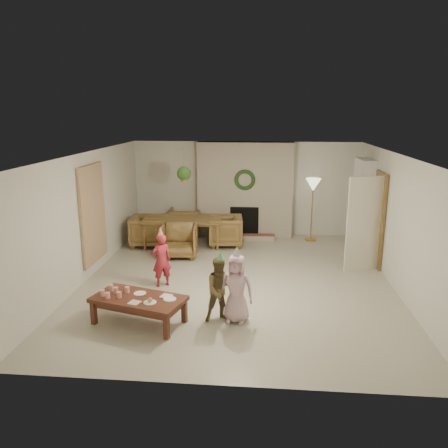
# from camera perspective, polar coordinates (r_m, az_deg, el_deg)

# --- Properties ---
(floor) EXTENTS (7.00, 7.00, 0.00)m
(floor) POSITION_cam_1_polar(r_m,az_deg,el_deg) (8.88, 1.71, -7.27)
(floor) COLOR #B7B29E
(floor) RESTS_ON ground
(ceiling) EXTENTS (7.00, 7.00, 0.00)m
(ceiling) POSITION_cam_1_polar(r_m,az_deg,el_deg) (8.29, 1.84, 9.02)
(ceiling) COLOR white
(ceiling) RESTS_ON wall_back
(wall_back) EXTENTS (7.00, 0.00, 7.00)m
(wall_back) POSITION_cam_1_polar(r_m,az_deg,el_deg) (11.92, 2.78, 4.60)
(wall_back) COLOR silver
(wall_back) RESTS_ON floor
(wall_front) EXTENTS (7.00, 0.00, 7.00)m
(wall_front) POSITION_cam_1_polar(r_m,az_deg,el_deg) (5.17, -0.55, -8.68)
(wall_front) COLOR silver
(wall_front) RESTS_ON floor
(wall_left) EXTENTS (0.00, 7.00, 7.00)m
(wall_left) POSITION_cam_1_polar(r_m,az_deg,el_deg) (9.17, -17.30, 0.97)
(wall_left) COLOR silver
(wall_left) RESTS_ON floor
(wall_right) EXTENTS (0.00, 7.00, 7.00)m
(wall_right) POSITION_cam_1_polar(r_m,az_deg,el_deg) (8.85, 21.55, 0.14)
(wall_right) COLOR silver
(wall_right) RESTS_ON floor
(fireplace_mass) EXTENTS (2.50, 0.40, 2.50)m
(fireplace_mass) POSITION_cam_1_polar(r_m,az_deg,el_deg) (11.72, 2.73, 4.44)
(fireplace_mass) COLOR #5E2819
(fireplace_mass) RESTS_ON floor
(fireplace_hearth) EXTENTS (1.60, 0.30, 0.12)m
(fireplace_hearth) POSITION_cam_1_polar(r_m,az_deg,el_deg) (11.65, 2.59, -1.64)
(fireplace_hearth) COLOR maroon
(fireplace_hearth) RESTS_ON floor
(fireplace_firebox) EXTENTS (0.75, 0.12, 0.75)m
(fireplace_firebox) POSITION_cam_1_polar(r_m,az_deg,el_deg) (11.71, 2.65, 0.43)
(fireplace_firebox) COLOR black
(fireplace_firebox) RESTS_ON floor
(fireplace_wreath) EXTENTS (0.54, 0.10, 0.54)m
(fireplace_wreath) POSITION_cam_1_polar(r_m,az_deg,el_deg) (11.45, 2.70, 5.72)
(fireplace_wreath) COLOR #1C4319
(fireplace_wreath) RESTS_ON fireplace_mass
(floor_lamp_base) EXTENTS (0.30, 0.30, 0.03)m
(floor_lamp_base) POSITION_cam_1_polar(r_m,az_deg,el_deg) (11.77, 11.13, -1.95)
(floor_lamp_base) COLOR gold
(floor_lamp_base) RESTS_ON floor
(floor_lamp_post) EXTENTS (0.03, 0.03, 1.46)m
(floor_lamp_post) POSITION_cam_1_polar(r_m,az_deg,el_deg) (11.59, 11.30, 1.56)
(floor_lamp_post) COLOR gold
(floor_lamp_post) RESTS_ON floor
(floor_lamp_shade) EXTENTS (0.39, 0.39, 0.32)m
(floor_lamp_shade) POSITION_cam_1_polar(r_m,az_deg,el_deg) (11.45, 11.48, 4.99)
(floor_lamp_shade) COLOR beige
(floor_lamp_shade) RESTS_ON floor_lamp_post
(bookshelf_carcass) EXTENTS (0.30, 1.00, 2.20)m
(bookshelf_carcass) POSITION_cam_1_polar(r_m,az_deg,el_deg) (11.02, 17.43, 2.34)
(bookshelf_carcass) COLOR white
(bookshelf_carcass) RESTS_ON floor
(bookshelf_shelf_a) EXTENTS (0.30, 0.92, 0.03)m
(bookshelf_shelf_a) POSITION_cam_1_polar(r_m,az_deg,el_deg) (11.16, 17.08, -0.92)
(bookshelf_shelf_a) COLOR white
(bookshelf_shelf_a) RESTS_ON bookshelf_carcass
(bookshelf_shelf_b) EXTENTS (0.30, 0.92, 0.03)m
(bookshelf_shelf_b) POSITION_cam_1_polar(r_m,az_deg,el_deg) (11.06, 17.23, 1.08)
(bookshelf_shelf_b) COLOR white
(bookshelf_shelf_b) RESTS_ON bookshelf_carcass
(bookshelf_shelf_c) EXTENTS (0.30, 0.92, 0.03)m
(bookshelf_shelf_c) POSITION_cam_1_polar(r_m,az_deg,el_deg) (10.98, 17.39, 3.11)
(bookshelf_shelf_c) COLOR white
(bookshelf_shelf_c) RESTS_ON bookshelf_carcass
(bookshelf_shelf_d) EXTENTS (0.30, 0.92, 0.03)m
(bookshelf_shelf_d) POSITION_cam_1_polar(r_m,az_deg,el_deg) (10.92, 17.54, 5.17)
(bookshelf_shelf_d) COLOR white
(bookshelf_shelf_d) RESTS_ON bookshelf_carcass
(books_row_lower) EXTENTS (0.20, 0.40, 0.24)m
(books_row_lower) POSITION_cam_1_polar(r_m,az_deg,el_deg) (10.98, 17.19, -0.42)
(books_row_lower) COLOR #B22024
(books_row_lower) RESTS_ON bookshelf_shelf_a
(books_row_mid) EXTENTS (0.20, 0.44, 0.24)m
(books_row_mid) POSITION_cam_1_polar(r_m,az_deg,el_deg) (11.08, 17.13, 1.85)
(books_row_mid) COLOR #225B7F
(books_row_mid) RESTS_ON bookshelf_shelf_b
(books_row_upper) EXTENTS (0.20, 0.36, 0.22)m
(books_row_upper) POSITION_cam_1_polar(r_m,az_deg,el_deg) (10.86, 17.44, 3.68)
(books_row_upper) COLOR #A69C23
(books_row_upper) RESTS_ON bookshelf_shelf_c
(door_frame) EXTENTS (0.05, 0.86, 2.04)m
(door_frame) POSITION_cam_1_polar(r_m,az_deg,el_deg) (10.02, 19.35, 0.56)
(door_frame) COLOR brown
(door_frame) RESTS_ON floor
(door_leaf) EXTENTS (0.77, 0.32, 2.00)m
(door_leaf) POSITION_cam_1_polar(r_m,az_deg,el_deg) (9.57, 17.67, -0.05)
(door_leaf) COLOR beige
(door_leaf) RESTS_ON floor
(curtain_panel) EXTENTS (0.06, 1.20, 2.00)m
(curtain_panel) POSITION_cam_1_polar(r_m,az_deg,el_deg) (9.33, -16.61, 1.25)
(curtain_panel) COLOR beige
(curtain_panel) RESTS_ON wall_left
(dining_table) EXTENTS (2.04, 1.26, 0.69)m
(dining_table) POSITION_cam_1_polar(r_m,az_deg,el_deg) (11.05, -5.40, -1.06)
(dining_table) COLOR brown
(dining_table) RESTS_ON floor
(dining_chair_near) EXTENTS (0.88, 0.90, 0.76)m
(dining_chair_near) POSITION_cam_1_polar(r_m,az_deg,el_deg) (10.22, -5.83, -2.15)
(dining_chair_near) COLOR brown
(dining_chair_near) RESTS_ON floor
(dining_chair_far) EXTENTS (0.88, 0.90, 0.76)m
(dining_chair_far) POSITION_cam_1_polar(r_m,az_deg,el_deg) (11.86, -5.04, 0.21)
(dining_chair_far) COLOR brown
(dining_chair_far) RESTS_ON floor
(dining_chair_left) EXTENTS (0.90, 0.88, 0.76)m
(dining_chair_left) POSITION_cam_1_polar(r_m,az_deg,el_deg) (11.15, -9.80, -0.88)
(dining_chair_left) COLOR brown
(dining_chair_left) RESTS_ON floor
(dining_chair_right) EXTENTS (0.90, 0.88, 0.76)m
(dining_chair_right) POSITION_cam_1_polar(r_m,az_deg,el_deg) (10.99, 0.17, -0.88)
(dining_chair_right) COLOR brown
(dining_chair_right) RESTS_ON floor
(hanging_plant_cord) EXTENTS (0.01, 0.01, 0.70)m
(hanging_plant_cord) POSITION_cam_1_polar(r_m,az_deg,el_deg) (9.96, -5.22, 7.85)
(hanging_plant_cord) COLOR tan
(hanging_plant_cord) RESTS_ON ceiling
(hanging_plant_pot) EXTENTS (0.16, 0.16, 0.12)m
(hanging_plant_pot) POSITION_cam_1_polar(r_m,az_deg,el_deg) (10.01, -5.18, 5.86)
(hanging_plant_pot) COLOR brown
(hanging_plant_pot) RESTS_ON hanging_plant_cord
(hanging_plant_foliage) EXTENTS (0.32, 0.32, 0.32)m
(hanging_plant_foliage) POSITION_cam_1_polar(r_m,az_deg,el_deg) (9.99, -5.19, 6.54)
(hanging_plant_foliage) COLOR #214517
(hanging_plant_foliage) RESTS_ON hanging_plant_pot
(coffee_table_top) EXTENTS (1.58, 1.10, 0.07)m
(coffee_table_top) POSITION_cam_1_polar(r_m,az_deg,el_deg) (7.16, -10.99, -9.51)
(coffee_table_top) COLOR #582C1D
(coffee_table_top) RESTS_ON floor
(coffee_table_apron) EXTENTS (1.44, 0.96, 0.09)m
(coffee_table_apron) POSITION_cam_1_polar(r_m,az_deg,el_deg) (7.19, -10.96, -10.07)
(coffee_table_apron) COLOR #582C1D
(coffee_table_apron) RESTS_ON floor
(coffee_leg_fl) EXTENTS (0.10, 0.10, 0.38)m
(coffee_leg_fl) POSITION_cam_1_polar(r_m,az_deg,el_deg) (7.39, -16.50, -10.96)
(coffee_leg_fl) COLOR #582C1D
(coffee_leg_fl) RESTS_ON floor
(coffee_leg_fr) EXTENTS (0.10, 0.10, 0.38)m
(coffee_leg_fr) POSITION_cam_1_polar(r_m,az_deg,el_deg) (6.72, -7.45, -13.12)
(coffee_leg_fr) COLOR #582C1D
(coffee_leg_fr) RESTS_ON floor
(coffee_leg_bl) EXTENTS (0.10, 0.10, 0.38)m
(coffee_leg_bl) POSITION_cam_1_polar(r_m,az_deg,el_deg) (7.81, -13.84, -9.35)
(coffee_leg_bl) COLOR #582C1D
(coffee_leg_bl) RESTS_ON floor
(coffee_leg_br) EXTENTS (0.10, 0.10, 0.38)m
(coffee_leg_br) POSITION_cam_1_polar(r_m,az_deg,el_deg) (7.18, -5.15, -11.16)
(coffee_leg_br) COLOR #582C1D
(coffee_leg_br) RESTS_ON floor
(cup_a) EXTENTS (0.10, 0.10, 0.10)m
(cup_a) POSITION_cam_1_polar(r_m,az_deg,el_deg) (7.30, -15.43, -8.59)
(cup_a) COLOR white
(cup_a) RESTS_ON coffee_table_top
(cup_b) EXTENTS (0.10, 0.10, 0.10)m
(cup_b) POSITION_cam_1_polar(r_m,az_deg,el_deg) (7.46, -14.41, -8.00)
(cup_b) COLOR white
(cup_b) RESTS_ON coffee_table_top
(cup_c) EXTENTS (0.10, 0.10, 0.10)m
(cup_c) POSITION_cam_1_polar(r_m,az_deg,el_deg) (7.18, -14.84, -8.93)
(cup_c) COLOR white
(cup_c) RESTS_ON coffee_table_top
(cup_d) EXTENTS (0.10, 0.10, 0.10)m
(cup_d) POSITION_cam_1_polar(r_m,az_deg,el_deg) (7.35, -13.82, -8.32)
(cup_d) COLOR white
(cup_d) RESTS_ON coffee_table_top
(cup_e) EXTENTS (0.10, 0.10, 0.10)m
(cup_e) POSITION_cam_1_polar(r_m,az_deg,el_deg) (7.16, -13.41, -8.90)
(cup_e) COLOR white
(cup_e) RESTS_ON coffee_table_top
(cup_f) EXTENTS (0.10, 0.10, 0.10)m
(cup_f) POSITION_cam_1_polar(r_m,az_deg,el_deg) (7.33, -12.42, -8.29)
(cup_f) COLOR white
(cup_f) RESTS_ON coffee_table_top
(plate_a) EXTENTS (0.25, 0.25, 0.01)m
(plate_a) POSITION_cam_1_polar(r_m,az_deg,el_deg) (7.27, -10.81, -8.78)
(plate_a) COLOR white
(plate_a) RESTS_ON coffee_table_top
(plate_b) EXTENTS (0.25, 0.25, 0.01)m
(plate_b) POSITION_cam_1_polar(r_m,az_deg,el_deg) (6.92, -9.54, -9.96)
(plate_b) COLOR white
(plate_b) RESTS_ON coffee_table_top
(plate_c) EXTENTS (0.25, 0.25, 0.01)m
(plate_c) POSITION_cam_1_polar(r_m,az_deg,el_deg) (6.99, -7.03, -9.61)
(plate_c) COLOR white
(plate_c) RESTS_ON coffee_table_top
(food_scoop) EXTENTS (0.10, 0.10, 0.08)m
(food_scoop) POSITION_cam_1_polar(r_m,az_deg,el_deg) (6.90, -9.56, -9.64)
(food_scoop) COLOR tan
(food_scoop) RESTS_ON plate_b
(napkin_left) EXTENTS (0.21, 0.21, 0.01)m
(napkin_left) POSITION_cam_1_polar(r_m,az_deg,el_deg) (6.96, -11.51, -9.91)
(napkin_left) COLOR #EEAFC6
(napkin_left) RESTS_ON coffee_table_top
(napkin_right) EXTENTS (0.21, 0.21, 0.01)m
(napkin_right) POSITION_cam_1_polar(r_m,az_deg,el_deg) (7.11, -7.47, -9.20)
(napkin_right) COLOR #EEAFC6
(napkin_right) RESTS_ON coffee_table_top
(child_red) EXTENTS (0.45, 0.41, 1.04)m
(child_red) POSITION_cam_1_polar(r_m,az_deg,el_deg) (8.51, -8.09, -4.66)
(child_red) COLOR #A72331
(child_red) RESTS_ON floor
(party_hat_red) EXTENTS (0.17, 0.17, 0.20)m
(party_hat_red) POSITION_cam_1_polar(r_m,az_deg,el_deg) (8.34, -8.23, -1.02)
(party_hat_red) COLOR gold
(party_hat_red) RESTS_ON child_red
(child_plaid) EXTENTS (0.62, 0.55, 1.06)m
(child_plaid) POSITION_cam_1_polar(r_m,az_deg,el_deg) (7.07, -0.45, -8.48)
(child_plaid) COLOR brown
(child_plaid) RESTS_ON floor
(party_hat_plaid) EXTENTS (0.13, 0.13, 0.17)m
(party_hat_plaid) POSITION_cam_1_polar(r_m,az_deg,el_deg) (6.87, -0.46, -4.11)
(party_hat_plaid) COLOR #4DB464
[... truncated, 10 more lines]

